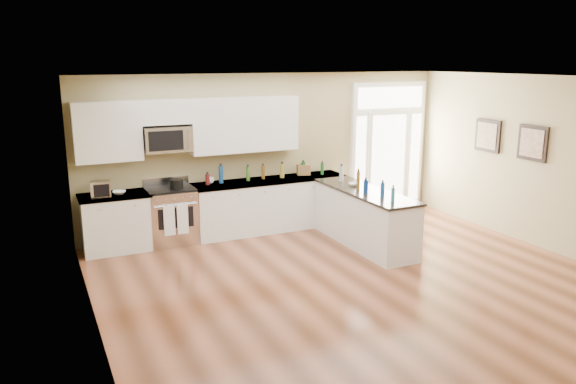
{
  "coord_description": "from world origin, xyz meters",
  "views": [
    {
      "loc": [
        -4.04,
        -5.36,
        3.05
      ],
      "look_at": [
        -0.59,
        2.0,
        1.11
      ],
      "focal_mm": 35.0,
      "sensor_mm": 36.0,
      "label": 1
    }
  ],
  "objects_px": {
    "peninsula_cabinet": "(364,219)",
    "stockpot": "(177,183)",
    "kitchen_range": "(171,216)",
    "toaster_oven": "(100,189)"
  },
  "relations": [
    {
      "from": "peninsula_cabinet",
      "to": "kitchen_range",
      "type": "bearing_deg",
      "value": 153.39
    },
    {
      "from": "peninsula_cabinet",
      "to": "toaster_oven",
      "type": "xyz_separation_m",
      "value": [
        -4.0,
        1.35,
        0.63
      ]
    },
    {
      "from": "kitchen_range",
      "to": "peninsula_cabinet",
      "type": "bearing_deg",
      "value": -26.61
    },
    {
      "from": "kitchen_range",
      "to": "toaster_oven",
      "type": "bearing_deg",
      "value": -175.04
    },
    {
      "from": "peninsula_cabinet",
      "to": "stockpot",
      "type": "relative_size",
      "value": 10.48
    },
    {
      "from": "kitchen_range",
      "to": "stockpot",
      "type": "xyz_separation_m",
      "value": [
        0.1,
        -0.06,
        0.56
      ]
    },
    {
      "from": "kitchen_range",
      "to": "toaster_oven",
      "type": "distance_m",
      "value": 1.26
    },
    {
      "from": "stockpot",
      "to": "peninsula_cabinet",
      "type": "bearing_deg",
      "value": -26.38
    },
    {
      "from": "peninsula_cabinet",
      "to": "kitchen_range",
      "type": "distance_m",
      "value": 3.23
    },
    {
      "from": "stockpot",
      "to": "toaster_oven",
      "type": "bearing_deg",
      "value": -178.44
    }
  ]
}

